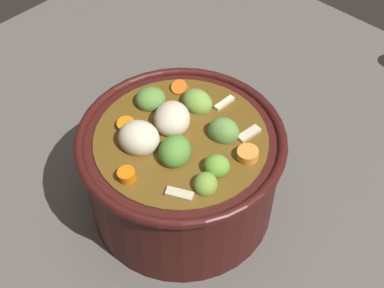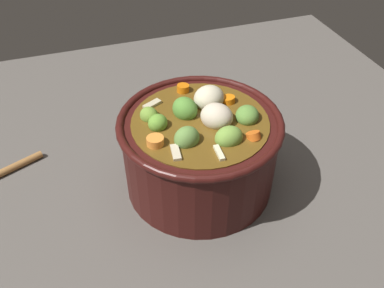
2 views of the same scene
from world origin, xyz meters
TOP-DOWN VIEW (x-y plane):
  - ground_plane at (0.00, 0.00)m, footprint 1.10×1.10m
  - cooking_pot at (-0.00, -0.00)m, footprint 0.26×0.26m

SIDE VIEW (x-z plane):
  - ground_plane at x=0.00m, z-range 0.00..0.00m
  - cooking_pot at x=0.00m, z-range -0.01..0.15m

